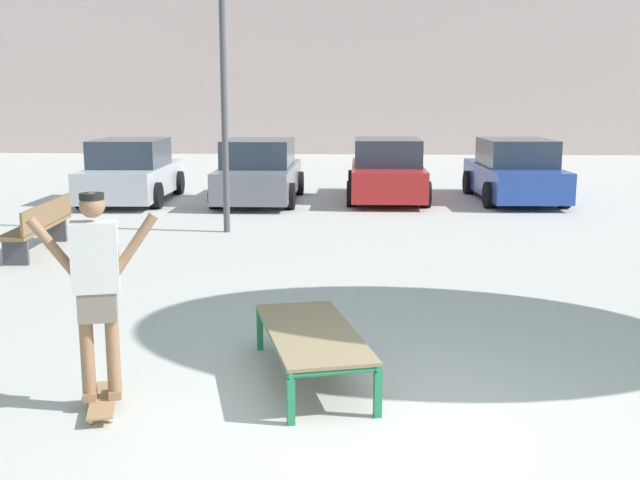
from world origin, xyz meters
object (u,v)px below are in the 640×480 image
at_px(skate_box, 312,335).
at_px(skateboard, 103,400).
at_px(park_bench, 40,225).
at_px(car_red, 387,172).
at_px(car_grey, 259,173).
at_px(light_post, 222,22).
at_px(car_blue, 514,172).
at_px(skater, 96,282).
at_px(car_silver, 132,173).

bearing_deg(skate_box, skateboard, -155.48).
bearing_deg(park_bench, car_red, 48.92).
relative_size(car_grey, light_post, 0.72).
distance_m(car_red, car_blue, 3.08).
bearing_deg(car_blue, skateboard, -114.32).
relative_size(skate_box, light_post, 0.35).
relative_size(skater, car_grey, 0.40).
bearing_deg(car_blue, light_post, -143.18).
bearing_deg(car_blue, skater, -114.32).
distance_m(skateboard, car_blue, 14.24).
distance_m(skater, car_blue, 14.23).
bearing_deg(park_bench, light_post, 37.17).
bearing_deg(skateboard, skater, 104.85).
relative_size(skateboard, skater, 0.49).
bearing_deg(park_bench, car_blue, 36.93).
height_order(car_silver, light_post, light_post).
distance_m(car_silver, light_post, 6.00).
bearing_deg(car_blue, skate_box, -108.96).
distance_m(skate_box, light_post, 8.52).
distance_m(car_red, light_post, 6.46).
xyz_separation_m(car_silver, light_post, (3.00, -4.14, 3.13)).
height_order(car_silver, car_blue, same).
distance_m(car_grey, light_post, 5.26).
relative_size(car_grey, car_red, 1.00).
xyz_separation_m(skater, light_post, (-0.38, 8.29, 2.75)).
bearing_deg(skate_box, light_post, 105.23).
xyz_separation_m(car_blue, park_bench, (-8.96, -6.73, -0.24)).
bearing_deg(skater, car_silver, 105.23).
distance_m(skate_box, car_red, 12.26).
bearing_deg(skateboard, car_grey, 91.40).
bearing_deg(car_silver, skater, -74.77).
bearing_deg(skater, car_blue, 65.68).
bearing_deg(skate_box, car_silver, 113.40).
xyz_separation_m(skater, car_silver, (-3.38, 12.43, -0.38)).
relative_size(skateboard, park_bench, 0.34).
relative_size(car_silver, park_bench, 1.76).
relative_size(skate_box, skateboard, 2.46).
distance_m(car_silver, car_blue, 9.26).
height_order(car_blue, light_post, light_post).
distance_m(skater, car_grey, 12.51).
bearing_deg(car_blue, car_red, 179.89).
height_order(car_grey, car_blue, same).
xyz_separation_m(skate_box, car_blue, (4.19, 12.20, 0.28)).
xyz_separation_m(car_red, car_blue, (3.08, -0.01, 0.00)).
height_order(car_silver, park_bench, car_silver).
relative_size(skateboard, car_grey, 0.20).
distance_m(car_red, park_bench, 8.94).
distance_m(skateboard, skater, 0.99).
xyz_separation_m(skateboard, park_bench, (-3.10, 6.23, 0.37)).
distance_m(car_silver, car_grey, 3.08).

